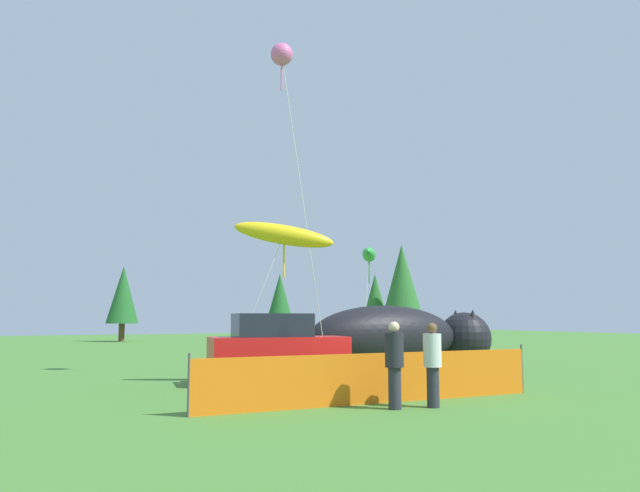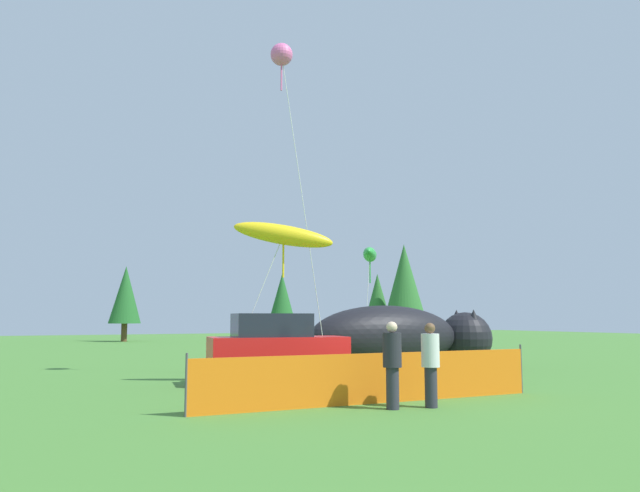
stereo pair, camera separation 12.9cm
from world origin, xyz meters
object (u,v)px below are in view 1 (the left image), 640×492
(kite_pink_octopus, at_px, (282,57))
(spectator_in_white_shirt, at_px, (432,361))
(kite_yellow_hero, at_px, (284,235))
(kite_green_fish, at_px, (369,255))
(parked_car, at_px, (277,350))
(inflatable_cat, at_px, (401,339))
(folding_chair, at_px, (502,366))
(spectator_in_blue_shirt, at_px, (394,361))

(kite_pink_octopus, bearing_deg, spectator_in_white_shirt, -88.10)
(kite_pink_octopus, distance_m, kite_yellow_hero, 6.88)
(kite_green_fish, bearing_deg, spectator_in_white_shirt, -116.07)
(spectator_in_white_shirt, relative_size, kite_yellow_hero, 0.37)
(parked_car, height_order, kite_green_fish, kite_green_fish)
(spectator_in_white_shirt, xyz_separation_m, kite_yellow_hero, (-1.00, 5.92, 3.44))
(kite_green_fish, distance_m, kite_pink_octopus, 10.40)
(spectator_in_white_shirt, bearing_deg, inflatable_cat, 59.26)
(kite_green_fish, bearing_deg, parked_car, -136.98)
(folding_chair, relative_size, spectator_in_blue_shirt, 0.48)
(kite_yellow_hero, bearing_deg, folding_chair, -25.94)
(spectator_in_blue_shirt, bearing_deg, parked_car, 92.86)
(spectator_in_white_shirt, bearing_deg, spectator_in_blue_shirt, 169.97)
(folding_chair, xyz_separation_m, kite_pink_octopus, (-5.15, 4.81, 10.49))
(folding_chair, distance_m, spectator_in_white_shirt, 5.78)
(inflatable_cat, distance_m, kite_pink_octopus, 11.50)
(folding_chair, bearing_deg, kite_pink_octopus, 47.97)
(folding_chair, height_order, spectator_in_white_shirt, spectator_in_white_shirt)
(parked_car, xyz_separation_m, inflatable_cat, (6.65, 3.23, 0.11))
(spectator_in_white_shirt, distance_m, kite_yellow_hero, 6.92)
(kite_pink_octopus, bearing_deg, kite_yellow_hero, -110.69)
(parked_car, bearing_deg, kite_yellow_hero, 0.29)
(kite_yellow_hero, bearing_deg, kite_pink_octopus, 69.31)
(kite_green_fish, bearing_deg, spectator_in_blue_shirt, -119.47)
(spectator_in_blue_shirt, relative_size, kite_pink_octopus, 0.16)
(folding_chair, relative_size, kite_green_fish, 0.17)
(kite_green_fish, xyz_separation_m, kite_pink_octopus, (-6.61, -5.11, 6.20))
(kite_yellow_hero, bearing_deg, spectator_in_blue_shirt, -88.99)
(parked_car, height_order, kite_yellow_hero, kite_yellow_hero)
(folding_chair, relative_size, spectator_in_white_shirt, 0.49)
(kite_green_fish, relative_size, kite_pink_octopus, 0.45)
(folding_chair, xyz_separation_m, kite_yellow_hero, (-5.88, 2.86, 3.93))
(inflatable_cat, bearing_deg, kite_pink_octopus, -168.55)
(spectator_in_blue_shirt, bearing_deg, folding_chair, 26.63)
(folding_chair, relative_size, kite_pink_octopus, 0.08)
(kite_pink_octopus, relative_size, kite_yellow_hero, 2.28)
(inflatable_cat, bearing_deg, kite_yellow_hero, -154.66)
(parked_car, bearing_deg, spectator_in_blue_shirt, -77.46)
(spectator_in_blue_shirt, height_order, kite_yellow_hero, kite_yellow_hero)
(spectator_in_blue_shirt, relative_size, kite_yellow_hero, 0.37)
(spectator_in_blue_shirt, bearing_deg, spectator_in_white_shirt, -10.03)
(folding_chair, xyz_separation_m, kite_green_fish, (1.47, 9.93, 4.29))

